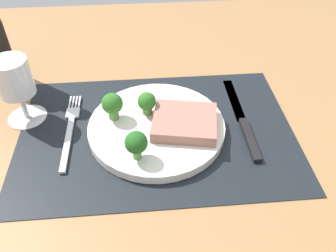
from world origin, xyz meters
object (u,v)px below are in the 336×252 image
object	(u,v)px
steak	(185,122)
wine_glass	(15,82)
plate	(157,127)
fork	(70,129)
knife	(243,122)

from	to	relation	value
steak	wine_glass	xyz separation A→B (cm)	(-28.21, 7.00, 5.04)
plate	wine_glass	bearing A→B (deg)	165.91
wine_glass	steak	bearing A→B (deg)	-13.93
plate	steak	size ratio (longest dim) A/B	2.23
plate	wine_glass	distance (cm)	25.16
plate	fork	size ratio (longest dim) A/B	1.23
fork	knife	xyz separation A→B (cm)	(30.76, -0.89, 0.05)
fork	wine_glass	size ratio (longest dim) A/B	1.58
fork	knife	size ratio (longest dim) A/B	0.83
steak	knife	size ratio (longest dim) A/B	0.46
steak	wine_glass	distance (cm)	29.50
steak	fork	world-z (taller)	steak
knife	wine_glass	xyz separation A→B (cm)	(-39.09, 5.36, 7.34)
plate	knife	size ratio (longest dim) A/B	1.03
plate	steak	distance (cm)	5.17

